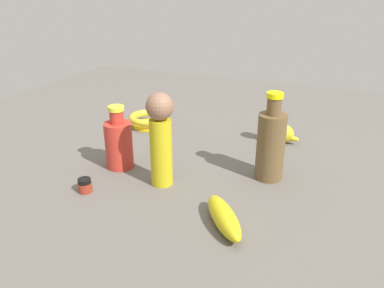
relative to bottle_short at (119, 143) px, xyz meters
name	(u,v)px	position (x,y,z in m)	size (l,w,h in m)	color
ground	(192,163)	(0.10, -0.18, -0.07)	(2.00, 2.00, 0.00)	#5B5651
bottle_short	(119,143)	(0.00, 0.00, 0.00)	(0.08, 0.08, 0.18)	red
bowl	(148,119)	(0.31, 0.08, -0.05)	(0.14, 0.14, 0.04)	yellow
nail_polish_jar	(85,185)	(-0.15, 0.00, -0.06)	(0.04, 0.04, 0.04)	maroon
bottle_tall	(271,143)	(0.10, -0.40, 0.02)	(0.07, 0.07, 0.23)	brown
cat_figurine	(276,130)	(0.35, -0.36, -0.03)	(0.06, 0.13, 0.09)	gold
person_figure_adult	(161,136)	(-0.04, -0.15, 0.06)	(0.08, 0.08, 0.24)	gold
banana	(224,217)	(-0.16, -0.36, -0.05)	(0.17, 0.05, 0.05)	gold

